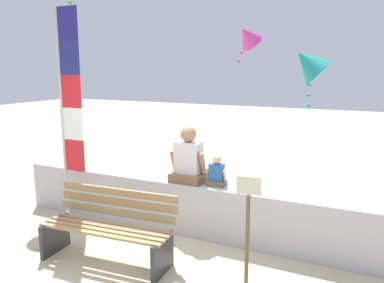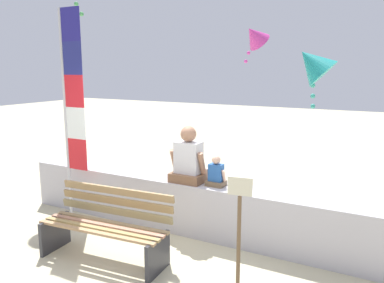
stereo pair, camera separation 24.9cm
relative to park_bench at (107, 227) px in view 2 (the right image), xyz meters
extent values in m
plane|color=#BDB491|center=(0.38, 0.20, -0.42)|extent=(40.00, 40.00, 0.00)
cube|color=#B6B1B7|center=(0.38, 1.26, -0.04)|extent=(5.58, 0.50, 0.77)
cube|color=#A57D55|center=(0.02, -0.25, 0.03)|extent=(1.70, 0.21, 0.03)
cube|color=#9D814D|center=(0.01, -0.14, 0.03)|extent=(1.70, 0.21, 0.03)
cube|color=#A57259|center=(0.00, -0.03, 0.03)|extent=(1.70, 0.21, 0.03)
cube|color=#987C55|center=(-0.01, 0.08, 0.03)|extent=(1.70, 0.21, 0.03)
cube|color=#948459|center=(-0.02, 0.19, 0.15)|extent=(1.69, 0.18, 0.10)
cube|color=#97784C|center=(-0.02, 0.21, 0.28)|extent=(1.69, 0.18, 0.10)
cube|color=#9C7D53|center=(-0.02, 0.23, 0.41)|extent=(1.69, 0.18, 0.10)
cube|color=#2D2D33|center=(-0.78, -0.15, -0.20)|extent=(0.09, 0.53, 0.45)
cube|color=#2D2D33|center=(0.79, -0.02, -0.20)|extent=(0.09, 0.53, 0.45)
cube|color=brown|center=(0.51, 1.25, 0.42)|extent=(0.48, 0.40, 0.13)
cube|color=silver|center=(0.51, 1.25, 0.71)|extent=(0.37, 0.24, 0.46)
cylinder|color=#9F7054|center=(0.28, 1.22, 0.66)|extent=(0.08, 0.18, 0.34)
cylinder|color=#9F7054|center=(0.74, 1.22, 0.66)|extent=(0.08, 0.18, 0.34)
sphere|color=#9F7054|center=(0.51, 1.25, 1.06)|extent=(0.23, 0.23, 0.23)
cube|color=brown|center=(0.95, 1.25, 0.38)|extent=(0.26, 0.21, 0.07)
cube|color=#295BA6|center=(0.95, 1.25, 0.54)|extent=(0.20, 0.13, 0.25)
cylinder|color=#DCAB8E|center=(0.83, 1.23, 0.51)|extent=(0.04, 0.10, 0.18)
cylinder|color=#DCAB8E|center=(1.07, 1.23, 0.51)|extent=(0.04, 0.10, 0.18)
sphere|color=#DCAB8E|center=(0.95, 1.25, 0.73)|extent=(0.12, 0.12, 0.12)
cylinder|color=#B7B7BC|center=(-1.45, 0.80, 1.23)|extent=(0.05, 0.05, 3.30)
cube|color=red|center=(-1.24, 0.80, 0.66)|extent=(0.37, 0.02, 0.49)
cube|color=white|center=(-1.24, 0.80, 1.15)|extent=(0.37, 0.02, 0.49)
cube|color=red|center=(-1.24, 0.80, 1.65)|extent=(0.37, 0.02, 0.49)
cube|color=navy|center=(-1.24, 0.80, 2.14)|extent=(0.37, 0.02, 0.49)
cube|color=navy|center=(-1.24, 0.80, 2.63)|extent=(0.37, 0.02, 0.49)
cone|color=teal|center=(1.88, 2.81, 2.07)|extent=(0.80, 0.63, 0.75)
sphere|color=teal|center=(1.87, 2.91, 1.89)|extent=(0.08, 0.08, 0.08)
sphere|color=teal|center=(1.86, 3.01, 1.71)|extent=(0.08, 0.08, 0.08)
sphere|color=teal|center=(1.85, 3.11, 1.53)|extent=(0.08, 0.08, 0.08)
sphere|color=teal|center=(1.84, 3.21, 1.35)|extent=(0.08, 0.08, 0.08)
cone|color=#DB3D9E|center=(0.25, 4.64, 2.68)|extent=(0.78, 0.81, 0.64)
sphere|color=#D940AA|center=(0.17, 4.70, 2.50)|extent=(0.08, 0.08, 0.08)
sphere|color=#D940AA|center=(0.09, 4.76, 2.32)|extent=(0.08, 0.08, 0.08)
sphere|color=#D940AA|center=(0.01, 4.82, 2.14)|extent=(0.08, 0.08, 0.08)
sphere|color=#469A56|center=(-2.21, 1.94, 3.14)|extent=(0.08, 0.08, 0.08)
sphere|color=#469A56|center=(-2.12, 1.96, 2.96)|extent=(0.08, 0.08, 0.08)
cylinder|color=brown|center=(1.88, -0.22, 0.18)|extent=(0.04, 0.04, 1.20)
cube|color=beige|center=(1.88, -0.22, 0.88)|extent=(0.24, 0.06, 0.18)
camera|label=1|loc=(2.96, -3.69, 2.00)|focal=36.33mm
camera|label=2|loc=(3.18, -3.58, 2.00)|focal=36.33mm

